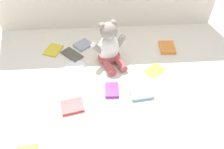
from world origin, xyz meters
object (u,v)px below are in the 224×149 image
Objects in this scene: book_case_6 at (83,45)px; book_case_9 at (167,47)px; book_case_4 at (112,90)px; book_case_8 at (155,70)px; book_case_0 at (72,106)px; book_case_1 at (72,55)px; book_case_7 at (141,93)px; teddy_bear at (109,48)px; book_case_5 at (75,65)px; book_case_3 at (53,50)px.

book_case_9 is (0.54, -0.06, 0.00)m from book_case_6.
book_case_4 is 0.29m from book_case_8.
book_case_0 is 0.48m from book_case_6.
book_case_1 is 0.50m from book_case_7.
teddy_bear is at bearing 16.88° from book_case_9.
book_case_5 is 0.46m from book_case_8.
book_case_0 is at bearing 39.91° from book_case_9.
book_case_0 is 0.47m from book_case_3.
book_case_9 reaches higher than book_case_1.
book_case_9 is (0.37, 0.33, 0.00)m from book_case_4.
book_case_8 is (0.10, 0.17, -0.00)m from book_case_7.
book_case_3 reaches higher than book_case_5.
book_case_7 is at bearing -176.02° from book_case_5.
book_case_3 is 1.14× the size of book_case_6.
book_case_7 reaches higher than book_case_6.
book_case_4 is at bearing -107.49° from book_case_7.
book_case_3 is 0.72m from book_case_9.
teddy_bear is at bearing -157.54° from book_case_7.
book_case_1 is 0.60m from book_case_9.
book_case_4 is 0.29m from book_case_5.
book_case_5 is at bearing 44.40° from book_case_8.
book_case_9 is at bearing -68.84° from book_case_8.
book_case_5 is (-0.20, 0.20, -0.00)m from book_case_4.
book_case_3 is at bearing -134.19° from book_case_7.
book_case_3 is (-0.15, 0.45, -0.00)m from book_case_0.
book_case_5 is at bearing 15.98° from book_case_9.
book_case_3 is 0.19m from book_case_6.
book_case_5 reaches higher than book_case_8.
book_case_9 is (0.12, 0.19, 0.01)m from book_case_8.
book_case_8 is at bearing -43.71° from teddy_bear.
book_case_9 is at bearing -130.21° from book_case_5.
book_case_4 is 0.81× the size of book_case_9.
teddy_bear is at bearing -131.91° from book_case_5.
book_case_6 is at bearing 115.93° from teddy_bear.
teddy_bear is 2.33× the size of book_case_8.
book_case_9 is at bearing 141.51° from book_case_7.
book_case_8 is 0.94× the size of book_case_9.
teddy_bear is 2.61× the size of book_case_6.
book_case_6 is 0.53m from book_case_7.
book_case_8 is at bearing 141.18° from book_case_7.
book_case_9 reaches higher than book_case_4.
book_case_6 reaches higher than book_case_5.
book_case_4 is 0.82× the size of book_case_7.
book_case_6 reaches higher than book_case_1.
book_case_6 is 0.84× the size of book_case_9.
book_case_1 is at bearing 128.94° from book_case_4.
book_case_3 is at bearing 6.53° from book_case_0.
book_case_7 is at bearing 94.09° from book_case_1.
book_case_8 is (0.48, -0.17, -0.00)m from book_case_1.
book_case_1 reaches higher than book_case_8.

